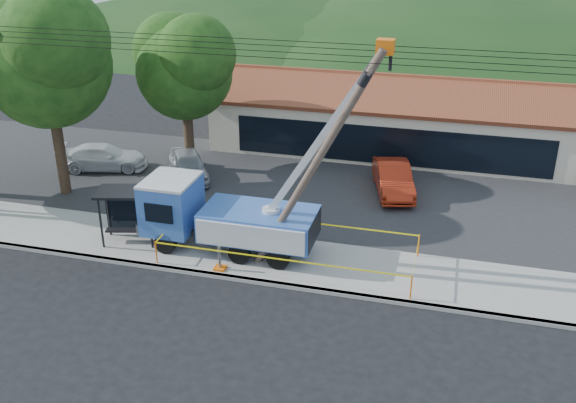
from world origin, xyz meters
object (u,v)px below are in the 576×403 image
(utility_truck, at_px, (224,214))
(bus_shelter, at_px, (128,203))
(car_white, at_px, (105,170))
(leaning_pole, at_px, (320,155))
(car_red, at_px, (392,194))
(car_silver, at_px, (189,180))

(utility_truck, xyz_separation_m, bus_shelter, (-4.38, -0.34, 0.16))
(car_white, bearing_deg, leaning_pole, -134.79)
(bus_shelter, bearing_deg, leaning_pole, -16.78)
(car_red, bearing_deg, utility_truck, -142.91)
(utility_truck, distance_m, car_red, 10.48)
(utility_truck, distance_m, car_white, 12.53)
(leaning_pole, distance_m, car_silver, 13.16)
(car_silver, bearing_deg, car_red, -26.72)
(leaning_pole, relative_size, car_silver, 2.06)
(car_silver, relative_size, car_red, 0.93)
(leaning_pole, xyz_separation_m, car_white, (-14.40, 7.95, -5.18))
(utility_truck, relative_size, leaning_pole, 1.12)
(leaning_pole, xyz_separation_m, car_red, (2.04, 8.86, -5.18))
(bus_shelter, bearing_deg, car_red, 24.05)
(leaning_pole, relative_size, bus_shelter, 3.25)
(utility_truck, bearing_deg, car_white, 144.37)
(car_silver, bearing_deg, utility_truck, -87.70)
(bus_shelter, height_order, car_white, bus_shelter)
(bus_shelter, relative_size, car_red, 0.59)
(leaning_pole, relative_size, car_white, 1.88)
(car_silver, bearing_deg, leaning_pole, -72.44)
(car_silver, xyz_separation_m, car_white, (-5.26, 0.04, 0.00))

